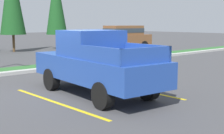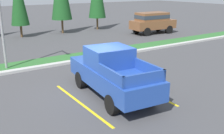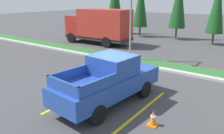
{
  "view_description": "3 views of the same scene",
  "coord_description": "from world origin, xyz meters",
  "px_view_note": "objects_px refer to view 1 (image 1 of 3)",
  "views": [
    {
      "loc": [
        -6.08,
        -8.5,
        2.34
      ],
      "look_at": [
        0.73,
        -1.04,
        0.91
      ],
      "focal_mm": 50.41,
      "sensor_mm": 36.0,
      "label": 1
    },
    {
      "loc": [
        -5.69,
        -9.74,
        4.56
      ],
      "look_at": [
        1.07,
        0.4,
        0.89
      ],
      "focal_mm": 42.97,
      "sensor_mm": 36.0,
      "label": 2
    },
    {
      "loc": [
        5.67,
        -7.87,
        4.41
      ],
      "look_at": [
        0.02,
        0.02,
        1.4
      ],
      "focal_mm": 35.75,
      "sensor_mm": 36.0,
      "label": 3
    }
  ],
  "objects_px": {
    "traffic_cone": "(156,79)",
    "cypress_tree_far_right": "(56,1)",
    "pickup_truck_main": "(96,63)",
    "suv_distant": "(124,36)"
  },
  "relations": [
    {
      "from": "pickup_truck_main",
      "to": "cypress_tree_far_right",
      "type": "relative_size",
      "value": 0.75
    },
    {
      "from": "cypress_tree_far_right",
      "to": "suv_distant",
      "type": "bearing_deg",
      "value": -59.41
    },
    {
      "from": "cypress_tree_far_right",
      "to": "pickup_truck_main",
      "type": "bearing_deg",
      "value": -118.79
    },
    {
      "from": "pickup_truck_main",
      "to": "cypress_tree_far_right",
      "type": "bearing_deg",
      "value": 61.21
    },
    {
      "from": "pickup_truck_main",
      "to": "cypress_tree_far_right",
      "type": "height_order",
      "value": "cypress_tree_far_right"
    },
    {
      "from": "traffic_cone",
      "to": "cypress_tree_far_right",
      "type": "bearing_deg",
      "value": 68.65
    },
    {
      "from": "pickup_truck_main",
      "to": "traffic_cone",
      "type": "height_order",
      "value": "pickup_truck_main"
    },
    {
      "from": "pickup_truck_main",
      "to": "traffic_cone",
      "type": "bearing_deg",
      "value": -13.68
    },
    {
      "from": "pickup_truck_main",
      "to": "suv_distant",
      "type": "bearing_deg",
      "value": 42.07
    },
    {
      "from": "pickup_truck_main",
      "to": "cypress_tree_far_right",
      "type": "xyz_separation_m",
      "value": [
        9.06,
        16.48,
        3.2
      ]
    }
  ]
}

